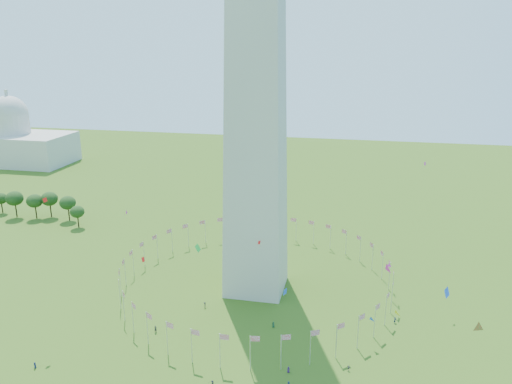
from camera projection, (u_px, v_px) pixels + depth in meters
flag_ring at (256, 274)px, 150.67m from camera, size 80.24×80.24×9.00m
capitol_building at (11, 126)px, 302.71m from camera, size 70.00×35.00×46.00m
kites_aloft at (320, 285)px, 114.50m from camera, size 103.38×74.31×35.19m
tree_line_west at (29, 207)px, 209.99m from camera, size 54.70×15.09×11.25m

